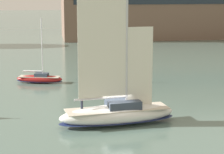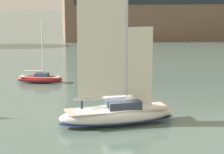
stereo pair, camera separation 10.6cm
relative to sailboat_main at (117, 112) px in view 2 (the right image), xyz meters
The scene contains 3 objects.
ground_plane 1.09m from the sailboat_main, behind, with size 400.00×400.00×0.00m, color slate.
sailboat_main is the anchor object (origin of this frame).
sailboat_moored_near_marina 18.90m from the sailboat_main, 110.71° to the left, with size 5.91×3.04×7.85m.
Camera 2 is at (-5.67, -34.92, 11.28)m, focal length 70.00 mm.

